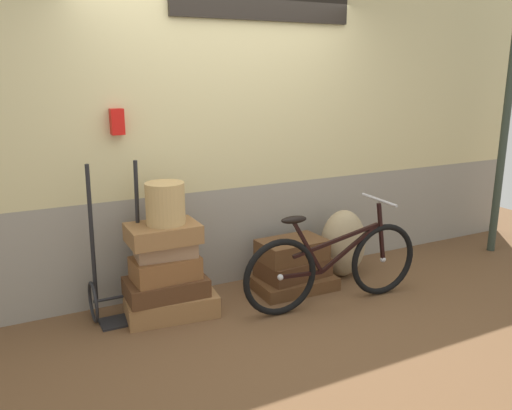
{
  "coord_description": "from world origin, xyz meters",
  "views": [
    {
      "loc": [
        -1.86,
        -3.39,
        1.91
      ],
      "look_at": [
        0.04,
        0.28,
        0.85
      ],
      "focal_mm": 36.6,
      "sensor_mm": 36.0,
      "label": 1
    }
  ],
  "objects": [
    {
      "name": "station_building",
      "position": [
        0.01,
        0.85,
        1.37
      ],
      "size": [
        7.32,
        0.74,
        2.74
      ],
      "color": "gray",
      "rests_on": "ground"
    },
    {
      "name": "suitcase_5",
      "position": [
        0.47,
        0.37,
        0.06
      ],
      "size": [
        0.72,
        0.51,
        0.11
      ],
      "primitive_type": "cube",
      "rotation": [
        0.0,
        0.0,
        -0.02
      ],
      "color": "brown",
      "rests_on": "ground"
    },
    {
      "name": "wicker_basket",
      "position": [
        -0.69,
        0.38,
        0.92
      ],
      "size": [
        0.3,
        0.3,
        0.33
      ],
      "primitive_type": "cylinder",
      "color": "tan",
      "rests_on": "suitcase_4"
    },
    {
      "name": "suitcase_3",
      "position": [
        -0.71,
        0.38,
        0.56
      ],
      "size": [
        0.48,
        0.32,
        0.12
      ],
      "primitive_type": "cube",
      "rotation": [
        0.0,
        0.0,
        -0.08
      ],
      "color": "#937051",
      "rests_on": "suitcase_2"
    },
    {
      "name": "burlap_sack",
      "position": [
        1.04,
        0.41,
        0.32
      ],
      "size": [
        0.45,
        0.38,
        0.65
      ],
      "primitive_type": "ellipsoid",
      "color": "#9E8966",
      "rests_on": "ground"
    },
    {
      "name": "suitcase_2",
      "position": [
        -0.72,
        0.36,
        0.41
      ],
      "size": [
        0.52,
        0.34,
        0.18
      ],
      "primitive_type": "cube",
      "rotation": [
        0.0,
        0.0,
        0.03
      ],
      "color": "brown",
      "rests_on": "suitcase_1"
    },
    {
      "name": "suitcase_6",
      "position": [
        0.47,
        0.38,
        0.19
      ],
      "size": [
        0.64,
        0.47,
        0.16
      ],
      "primitive_type": "cube",
      "rotation": [
        0.0,
        0.0,
        0.11
      ],
      "color": "#4C2D19",
      "rests_on": "suitcase_5"
    },
    {
      "name": "ground",
      "position": [
        0.0,
        0.0,
        -0.03
      ],
      "size": [
        9.32,
        5.2,
        0.06
      ],
      "primitive_type": "cube",
      "color": "brown"
    },
    {
      "name": "suitcase_7",
      "position": [
        0.46,
        0.38,
        0.36
      ],
      "size": [
        0.6,
        0.4,
        0.18
      ],
      "primitive_type": "cube",
      "rotation": [
        0.0,
        0.0,
        0.04
      ],
      "color": "brown",
      "rests_on": "suitcase_6"
    },
    {
      "name": "suitcase_0",
      "position": [
        -0.69,
        0.36,
        0.09
      ],
      "size": [
        0.75,
        0.49,
        0.17
      ],
      "primitive_type": "cube",
      "rotation": [
        0.0,
        0.0,
        -0.11
      ],
      "color": "olive",
      "rests_on": "ground"
    },
    {
      "name": "bicycle",
      "position": [
        0.59,
        -0.07,
        0.34
      ],
      "size": [
        1.64,
        0.46,
        0.88
      ],
      "color": "black",
      "rests_on": "ground"
    },
    {
      "name": "luggage_trolley",
      "position": [
        -1.05,
        0.51,
        0.27
      ],
      "size": [
        0.44,
        0.38,
        1.26
      ],
      "color": "black",
      "rests_on": "ground"
    },
    {
      "name": "suitcase_1",
      "position": [
        -0.72,
        0.36,
        0.25
      ],
      "size": [
        0.64,
        0.41,
        0.14
      ],
      "primitive_type": "cube",
      "rotation": [
        0.0,
        0.0,
        -0.03
      ],
      "color": "#4C2D19",
      "rests_on": "suitcase_0"
    },
    {
      "name": "suitcase_4",
      "position": [
        -0.72,
        0.38,
        0.69
      ],
      "size": [
        0.55,
        0.38,
        0.14
      ],
      "primitive_type": "cube",
      "rotation": [
        0.0,
        0.0,
        -0.01
      ],
      "color": "olive",
      "rests_on": "suitcase_3"
    }
  ]
}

